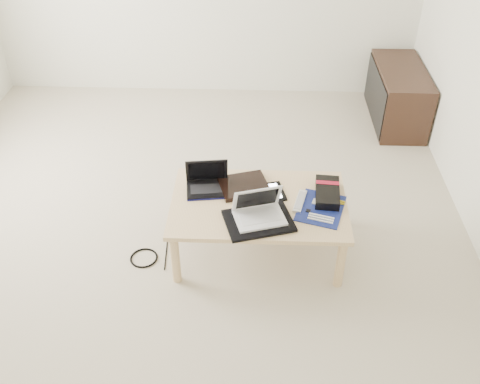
{
  "coord_description": "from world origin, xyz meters",
  "views": [
    {
      "loc": [
        0.53,
        -2.93,
        2.49
      ],
      "look_at": [
        0.43,
        -0.32,
        0.48
      ],
      "focal_mm": 40.0,
      "sensor_mm": 36.0,
      "label": 1
    }
  ],
  "objects_px": {
    "netbook": "(207,183)",
    "white_laptop": "(259,211)",
    "coffee_table": "(259,208)",
    "gpu_box": "(327,193)",
    "media_cabinet": "(397,95)"
  },
  "relations": [
    {
      "from": "white_laptop",
      "to": "netbook",
      "type": "bearing_deg",
      "value": 138.78
    },
    {
      "from": "media_cabinet",
      "to": "white_laptop",
      "type": "distance_m",
      "value": 2.3
    },
    {
      "from": "gpu_box",
      "to": "coffee_table",
      "type": "bearing_deg",
      "value": -170.51
    },
    {
      "from": "media_cabinet",
      "to": "gpu_box",
      "type": "relative_size",
      "value": 2.92
    },
    {
      "from": "media_cabinet",
      "to": "gpu_box",
      "type": "height_order",
      "value": "media_cabinet"
    },
    {
      "from": "netbook",
      "to": "gpu_box",
      "type": "relative_size",
      "value": 0.95
    },
    {
      "from": "media_cabinet",
      "to": "white_laptop",
      "type": "xyz_separation_m",
      "value": [
        -1.23,
        -1.93,
        0.21
      ]
    },
    {
      "from": "netbook",
      "to": "white_laptop",
      "type": "bearing_deg",
      "value": -41.22
    },
    {
      "from": "white_laptop",
      "to": "gpu_box",
      "type": "relative_size",
      "value": 1.1
    },
    {
      "from": "coffee_table",
      "to": "netbook",
      "type": "distance_m",
      "value": 0.37
    },
    {
      "from": "netbook",
      "to": "media_cabinet",
      "type": "bearing_deg",
      "value": 46.47
    },
    {
      "from": "netbook",
      "to": "white_laptop",
      "type": "relative_size",
      "value": 0.87
    },
    {
      "from": "media_cabinet",
      "to": "gpu_box",
      "type": "xyz_separation_m",
      "value": [
        -0.8,
        -1.7,
        0.18
      ]
    },
    {
      "from": "coffee_table",
      "to": "netbook",
      "type": "relative_size",
      "value": 3.77
    },
    {
      "from": "media_cabinet",
      "to": "netbook",
      "type": "xyz_separation_m",
      "value": [
        -1.56,
        -1.64,
        0.19
      ]
    }
  ]
}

